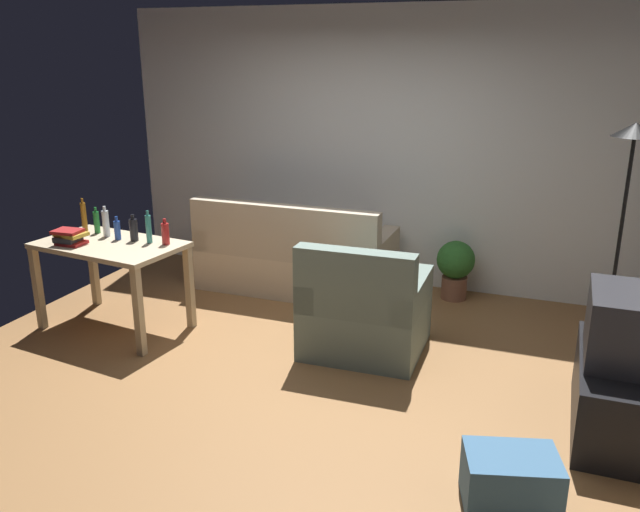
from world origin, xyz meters
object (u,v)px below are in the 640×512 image
at_px(torchiere_lamp, 628,179).
at_px(armchair, 364,313).
at_px(couch, 295,260).
at_px(bottle_green, 97,222).
at_px(bottle_blue, 117,230).
at_px(storage_box, 511,480).
at_px(book_stack, 70,237).
at_px(tv_stand, 612,394).
at_px(bottle_clear, 106,223).
at_px(potted_plant, 455,266).
at_px(bottle_amber, 84,217).
at_px(desk, 111,255).
at_px(bottle_tall, 149,229).
at_px(bottle_red, 165,233).
at_px(bottle_dark, 134,229).
at_px(tv, 623,326).

height_order(torchiere_lamp, armchair, torchiere_lamp).
height_order(couch, bottle_green, bottle_green).
bearing_deg(bottle_blue, torchiere_lamp, 10.69).
relative_size(armchair, bottle_green, 4.01).
distance_m(storage_box, book_stack, 3.86).
height_order(tv_stand, bottle_green, bottle_green).
xyz_separation_m(tv_stand, bottle_clear, (-4.05, 0.35, 0.64)).
bearing_deg(storage_box, potted_plant, 105.21).
bearing_deg(bottle_amber, bottle_green, -1.95).
xyz_separation_m(desk, potted_plant, (2.60, 1.71, -0.32)).
xyz_separation_m(storage_box, bottle_tall, (-3.07, 1.30, 0.73)).
relative_size(desk, bottle_amber, 4.31).
bearing_deg(bottle_blue, bottle_red, 2.56).
bearing_deg(torchiere_lamp, bottle_dark, -169.14).
bearing_deg(storage_box, book_stack, 164.30).
bearing_deg(tv_stand, bottle_red, 84.65).
xyz_separation_m(torchiere_lamp, bottle_amber, (-4.33, -0.62, -0.52)).
relative_size(couch, bottle_blue, 9.34).
bearing_deg(bottle_dark, tv_stand, -4.86).
distance_m(torchiere_lamp, desk, 4.07).
relative_size(bottle_green, book_stack, 0.88).
bearing_deg(book_stack, desk, 29.28).
xyz_separation_m(bottle_green, bottle_dark, (0.45, -0.09, -0.00)).
height_order(potted_plant, bottle_dark, bottle_dark).
bearing_deg(bottle_amber, bottle_dark, -9.10).
bearing_deg(book_stack, couch, 49.10).
bearing_deg(bottle_green, potted_plant, 27.43).
xyz_separation_m(tv, storage_box, (-0.52, -0.98, -0.55)).
distance_m(couch, bottle_blue, 1.76).
height_order(torchiere_lamp, bottle_green, torchiere_lamp).
bearing_deg(potted_plant, bottle_blue, -148.22).
xyz_separation_m(storage_box, bottle_green, (-3.67, 1.39, 0.71)).
xyz_separation_m(torchiere_lamp, desk, (-3.90, -0.84, -0.76)).
height_order(torchiere_lamp, bottle_tall, torchiere_lamp).
xyz_separation_m(tv, desk, (-3.91, 0.19, -0.05)).
distance_m(tv, potted_plant, 2.34).
bearing_deg(tv, bottle_amber, 84.56).
xyz_separation_m(storage_box, bottle_blue, (-3.38, 1.29, 0.69)).
bearing_deg(bottle_tall, bottle_blue, -178.29).
relative_size(bottle_red, book_stack, 0.83).
relative_size(storage_box, bottle_tall, 1.75).
relative_size(armchair, book_stack, 3.51).
bearing_deg(desk, bottle_dark, 44.55).
bearing_deg(torchiere_lamp, couch, 168.88).
distance_m(tv, bottle_amber, 4.35).
height_order(couch, bottle_clear, bottle_clear).
xyz_separation_m(potted_plant, bottle_dark, (-2.44, -1.59, 0.53)).
height_order(armchair, bottle_green, bottle_green).
distance_m(couch, bottle_clear, 1.83).
distance_m(bottle_clear, book_stack, 0.33).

